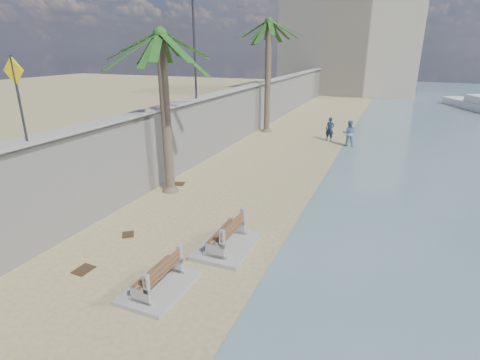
% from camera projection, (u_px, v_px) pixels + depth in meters
% --- Properties ---
extents(ground_plane, '(140.00, 140.00, 0.00)m').
position_uv_depth(ground_plane, '(150.00, 318.00, 9.08)').
color(ground_plane, '#9A895E').
extents(seawall, '(0.45, 70.00, 3.50)m').
position_uv_depth(seawall, '(248.00, 111.00, 27.79)').
color(seawall, gray).
rests_on(seawall, ground_plane).
extents(wall_cap, '(0.80, 70.00, 0.12)m').
position_uv_depth(wall_cap, '(248.00, 86.00, 27.19)').
color(wall_cap, gray).
rests_on(wall_cap, seawall).
extents(end_building, '(18.00, 12.00, 14.00)m').
position_uv_depth(end_building, '(351.00, 42.00, 52.78)').
color(end_building, '#B7AA93').
rests_on(end_building, ground_plane).
extents(bench_near, '(1.47, 2.14, 0.89)m').
position_uv_depth(bench_near, '(158.00, 277.00, 10.05)').
color(bench_near, gray).
rests_on(bench_near, ground_plane).
extents(bench_far, '(1.64, 2.38, 0.99)m').
position_uv_depth(bench_far, '(226.00, 236.00, 12.14)').
color(bench_far, gray).
rests_on(bench_far, ground_plane).
extents(palm_mid, '(5.00, 5.00, 7.61)m').
position_uv_depth(palm_mid, '(160.00, 36.00, 14.93)').
color(palm_mid, brown).
rests_on(palm_mid, ground_plane).
extents(palm_back, '(5.00, 5.00, 8.87)m').
position_uv_depth(palm_back, '(269.00, 23.00, 26.66)').
color(palm_back, brown).
rests_on(palm_back, ground_plane).
extents(pedestrian_sign, '(0.78, 0.07, 2.40)m').
position_uv_depth(pedestrian_sign, '(17.00, 87.00, 10.46)').
color(pedestrian_sign, '#2D2D33').
rests_on(pedestrian_sign, wall_cap).
extents(streetlight, '(0.28, 0.28, 5.12)m').
position_uv_depth(streetlight, '(194.00, 38.00, 19.15)').
color(streetlight, '#2D2D33').
rests_on(streetlight, wall_cap).
extents(person_a, '(0.74, 0.55, 1.91)m').
position_uv_depth(person_a, '(330.00, 128.00, 26.01)').
color(person_a, '#151F3A').
rests_on(person_a, ground_plane).
extents(person_b, '(0.98, 0.79, 1.92)m').
position_uv_depth(person_b, '(349.00, 132.00, 24.65)').
color(person_b, '#517AA7').
rests_on(person_b, ground_plane).
extents(yacht_far, '(5.78, 9.29, 1.50)m').
position_uv_depth(yacht_far, '(475.00, 106.00, 39.77)').
color(yacht_far, silver).
rests_on(yacht_far, bay_water).
extents(debris_b, '(0.48, 0.59, 0.03)m').
position_uv_depth(debris_b, '(84.00, 270.00, 11.03)').
color(debris_b, '#382616').
rests_on(debris_b, ground_plane).
extents(debris_c, '(0.76, 0.68, 0.03)m').
position_uv_depth(debris_c, '(178.00, 184.00, 17.99)').
color(debris_c, '#382616').
rests_on(debris_c, ground_plane).
extents(debris_d, '(0.61, 0.63, 0.03)m').
position_uv_depth(debris_d, '(128.00, 235.00, 13.11)').
color(debris_d, '#382616').
rests_on(debris_d, ground_plane).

